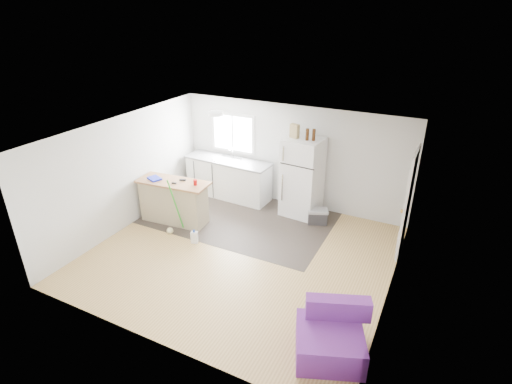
# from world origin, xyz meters

# --- Properties ---
(room) EXTENTS (5.51, 5.01, 2.41)m
(room) POSITION_xyz_m (0.00, 0.00, 1.20)
(room) COLOR #AA8247
(room) RESTS_ON ground
(vinyl_zone) EXTENTS (4.05, 2.50, 0.00)m
(vinyl_zone) POSITION_xyz_m (-0.73, 1.25, 0.00)
(vinyl_zone) COLOR #312B25
(vinyl_zone) RESTS_ON floor
(window) EXTENTS (1.18, 0.06, 0.98)m
(window) POSITION_xyz_m (-1.55, 2.49, 1.55)
(window) COLOR white
(window) RESTS_ON back_wall
(interior_door) EXTENTS (0.11, 0.92, 2.10)m
(interior_door) POSITION_xyz_m (2.72, 1.55, 1.02)
(interior_door) COLOR white
(interior_door) RESTS_ON right_wall
(ceiling_fixture) EXTENTS (0.30, 0.30, 0.07)m
(ceiling_fixture) POSITION_xyz_m (-1.20, 1.20, 2.36)
(ceiling_fixture) COLOR white
(ceiling_fixture) RESTS_ON ceiling
(kitchen_cabinets) EXTENTS (2.22, 0.79, 1.27)m
(kitchen_cabinets) POSITION_xyz_m (-1.52, 2.16, 0.50)
(kitchen_cabinets) COLOR white
(kitchen_cabinets) RESTS_ON floor
(peninsula) EXTENTS (1.62, 0.73, 0.97)m
(peninsula) POSITION_xyz_m (-1.94, 0.51, 0.49)
(peninsula) COLOR tan
(peninsula) RESTS_ON floor
(refrigerator) EXTENTS (0.85, 0.82, 1.80)m
(refrigerator) POSITION_xyz_m (0.42, 2.11, 0.90)
(refrigerator) COLOR white
(refrigerator) RESTS_ON floor
(cooler) EXTENTS (0.51, 0.44, 0.33)m
(cooler) POSITION_xyz_m (0.92, 1.84, 0.17)
(cooler) COLOR #2B2B2D
(cooler) RESTS_ON floor
(purple_seat) EXTENTS (1.14, 1.14, 0.74)m
(purple_seat) POSITION_xyz_m (2.25, -1.56, 0.27)
(purple_seat) COLOR #772C92
(purple_seat) RESTS_ON floor
(cleaner_jug) EXTENTS (0.16, 0.13, 0.30)m
(cleaner_jug) POSITION_xyz_m (-1.04, -0.06, 0.13)
(cleaner_jug) COLOR white
(cleaner_jug) RESTS_ON floor
(mop) EXTENTS (0.24, 0.36, 1.27)m
(mop) POSITION_xyz_m (-1.69, 0.05, 0.23)
(mop) COLOR green
(mop) RESTS_ON floor
(red_cup) EXTENTS (0.10, 0.10, 0.12)m
(red_cup) POSITION_xyz_m (-1.38, 0.57, 1.03)
(red_cup) COLOR #BB0D0B
(red_cup) RESTS_ON peninsula
(blue_tray) EXTENTS (0.36, 0.32, 0.04)m
(blue_tray) POSITION_xyz_m (-2.34, 0.42, 0.99)
(blue_tray) COLOR #1623CF
(blue_tray) RESTS_ON peninsula
(tool_a) EXTENTS (0.15, 0.10, 0.03)m
(tool_a) POSITION_xyz_m (-1.75, 0.64, 0.98)
(tool_a) COLOR black
(tool_a) RESTS_ON peninsula
(tool_b) EXTENTS (0.11, 0.06, 0.03)m
(tool_b) POSITION_xyz_m (-1.82, 0.42, 0.98)
(tool_b) COLOR black
(tool_b) RESTS_ON peninsula
(cardboard_box) EXTENTS (0.22, 0.15, 0.30)m
(cardboard_box) POSITION_xyz_m (0.21, 2.06, 1.95)
(cardboard_box) COLOR tan
(cardboard_box) RESTS_ON refrigerator
(bottle_left) EXTENTS (0.07, 0.07, 0.25)m
(bottle_left) POSITION_xyz_m (0.51, 2.03, 1.92)
(bottle_left) COLOR #391E0A
(bottle_left) RESTS_ON refrigerator
(bottle_right) EXTENTS (0.09, 0.09, 0.25)m
(bottle_right) POSITION_xyz_m (0.64, 2.06, 1.92)
(bottle_right) COLOR #391E0A
(bottle_right) RESTS_ON refrigerator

